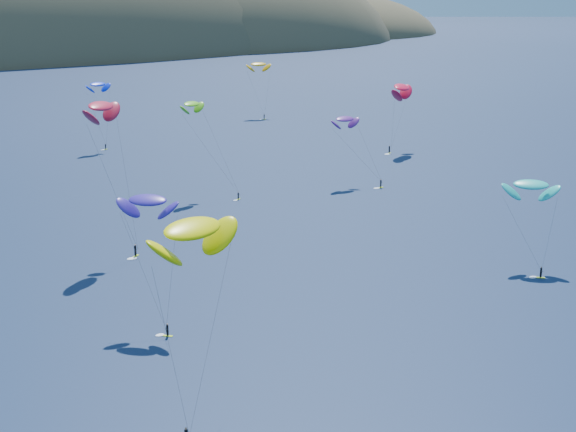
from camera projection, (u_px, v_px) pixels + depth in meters
The scene contains 10 objects.
island at pixel (1, 63), 559.16m from camera, with size 730.00×300.00×210.00m.
kitesurfer_2 at pixel (193, 229), 87.82m from camera, with size 12.94×14.80×23.44m.
kitesurfer_3 at pixel (192, 104), 175.92m from camera, with size 10.27×14.35×21.93m.
kitesurfer_4 at pixel (98, 84), 224.27m from camera, with size 8.24×6.86×20.07m.
kitesurfer_5 at pixel (531, 185), 133.37m from camera, with size 9.61×12.24×15.99m.
kitesurfer_6 at pixel (345, 119), 186.68m from camera, with size 8.84×11.66×17.09m.
kitesurfer_8 at pixel (402, 87), 221.81m from camera, with size 13.15×11.45×20.82m.
kitesurfer_9 at pixel (101, 106), 136.31m from camera, with size 10.17×12.10×28.32m.
kitesurfer_10 at pixel (148, 200), 110.26m from camera, with size 8.95×12.57×19.54m.
kitesurfer_11 at pixel (258, 64), 278.58m from camera, with size 9.05×12.13×20.10m.
Camera 1 is at (-59.51, -30.28, 46.52)m, focal length 50.00 mm.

